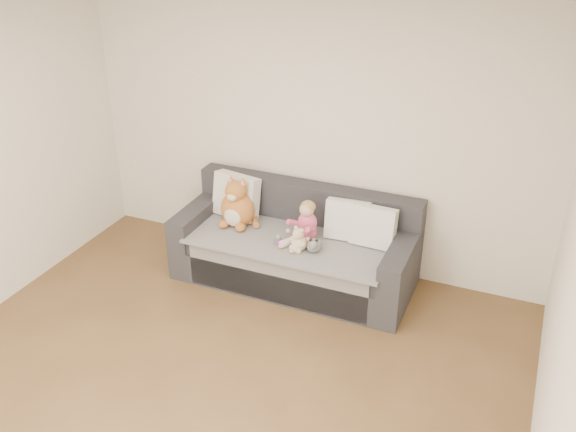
{
  "coord_description": "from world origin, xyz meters",
  "views": [
    {
      "loc": [
        1.97,
        -2.73,
        3.34
      ],
      "look_at": [
        0.02,
        1.87,
        0.75
      ],
      "focal_mm": 40.0,
      "sensor_mm": 36.0,
      "label": 1
    }
  ],
  "objects_px": {
    "sofa": "(296,249)",
    "teddy_bear": "(298,241)",
    "sippy_cup": "(278,239)",
    "plush_cat": "(237,207)",
    "toddler": "(305,225)"
  },
  "relations": [
    {
      "from": "sippy_cup",
      "to": "plush_cat",
      "type": "bearing_deg",
      "value": 157.93
    },
    {
      "from": "sofa",
      "to": "sippy_cup",
      "type": "relative_size",
      "value": 21.13
    },
    {
      "from": "sofa",
      "to": "sippy_cup",
      "type": "distance_m",
      "value": 0.33
    },
    {
      "from": "teddy_bear",
      "to": "sippy_cup",
      "type": "bearing_deg",
      "value": -163.35
    },
    {
      "from": "sofa",
      "to": "teddy_bear",
      "type": "relative_size",
      "value": 9.48
    },
    {
      "from": "teddy_bear",
      "to": "plush_cat",
      "type": "bearing_deg",
      "value": -175.42
    },
    {
      "from": "toddler",
      "to": "sofa",
      "type": "bearing_deg",
      "value": 164.11
    },
    {
      "from": "sofa",
      "to": "sippy_cup",
      "type": "bearing_deg",
      "value": -106.81
    },
    {
      "from": "sofa",
      "to": "teddy_bear",
      "type": "bearing_deg",
      "value": -63.91
    },
    {
      "from": "sofa",
      "to": "plush_cat",
      "type": "height_order",
      "value": "plush_cat"
    },
    {
      "from": "toddler",
      "to": "plush_cat",
      "type": "xyz_separation_m",
      "value": [
        -0.7,
        0.04,
        0.02
      ]
    },
    {
      "from": "toddler",
      "to": "plush_cat",
      "type": "height_order",
      "value": "plush_cat"
    },
    {
      "from": "plush_cat",
      "to": "teddy_bear",
      "type": "distance_m",
      "value": 0.75
    },
    {
      "from": "toddler",
      "to": "plush_cat",
      "type": "bearing_deg",
      "value": -165.18
    },
    {
      "from": "toddler",
      "to": "sippy_cup",
      "type": "distance_m",
      "value": 0.27
    }
  ]
}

